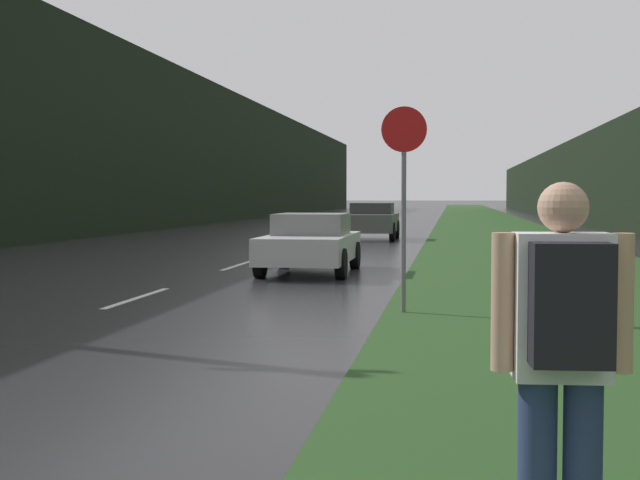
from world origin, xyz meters
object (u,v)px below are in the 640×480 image
object	(u,v)px
car_passing_near	(311,243)
car_passing_far	(372,221)
stop_sign	(404,189)
hitchhiker_with_backpack	(563,355)

from	to	relation	value
car_passing_near	car_passing_far	world-z (taller)	car_passing_far
stop_sign	car_passing_far	world-z (taller)	stop_sign
stop_sign	hitchhiker_with_backpack	bearing A→B (deg)	-82.44
hitchhiker_with_backpack	car_passing_far	bearing A→B (deg)	92.93
car_passing_near	car_passing_far	xyz separation A→B (m)	(0.00, 14.96, 0.07)
stop_sign	car_passing_near	distance (m)	6.98
stop_sign	car_passing_far	size ratio (longest dim) A/B	0.75
car_passing_far	hitchhiker_with_backpack	bearing A→B (deg)	96.73
car_passing_far	stop_sign	bearing A→B (deg)	96.38
hitchhiker_with_backpack	car_passing_near	world-z (taller)	hitchhiker_with_backpack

